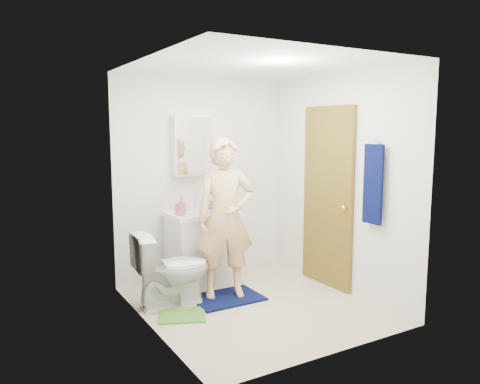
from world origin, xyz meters
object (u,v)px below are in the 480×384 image
Objects in this scene: toilet at (172,269)px; towel at (373,184)px; medicine_cabinet at (193,146)px; vanity_cabinet at (202,249)px; soap_dispenser at (181,206)px; man at (225,218)px; toothbrush_cup at (211,205)px.

towel is at bearing -114.97° from toilet.
towel is at bearing -55.39° from medicine_cabinet.
medicine_cabinet is 0.87× the size of towel.
vanity_cabinet is 0.63m from soap_dispenser.
soap_dispenser is at bearing -165.05° from vanity_cabinet.
towel is 2.06m from soap_dispenser.
medicine_cabinet is at bearing 45.48° from soap_dispenser.
medicine_cabinet is at bearing 124.61° from towel.
medicine_cabinet is 1.07m from man.
soap_dispenser is (0.29, 0.42, 0.56)m from toilet.
medicine_cabinet is 3.59× the size of soap_dispenser.
man is at bearing -91.23° from toilet.
towel is at bearing -43.51° from soap_dispenser.
toilet is 0.76m from man.
medicine_cabinet is 0.90× the size of toilet.
vanity_cabinet is at bearing 128.47° from towel.
vanity_cabinet is at bearing -153.22° from toothbrush_cup.
man is at bearing 141.69° from towel.
vanity_cabinet is at bearing -90.00° from medicine_cabinet.
toilet is 6.48× the size of toothbrush_cup.
medicine_cabinet reaches higher than man.
toothbrush_cup is 0.66m from man.
vanity_cabinet is 4.10× the size of soap_dispenser.
toothbrush_cup reaches higher than toilet.
soap_dispenser is 0.57m from man.
toilet is at bearing -124.10° from soap_dispenser.
towel reaches higher than toilet.
toothbrush_cup is at bearing 19.28° from soap_dispenser.
towel is (1.18, -1.48, 0.85)m from vanity_cabinet.
soap_dispenser is 1.63× the size of toothbrush_cup.
medicine_cabinet reaches higher than towel.
man reaches higher than toothbrush_cup.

